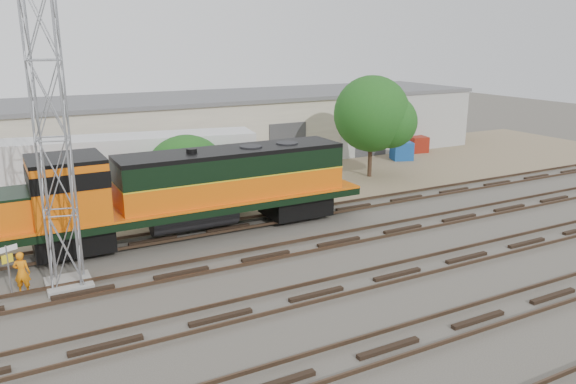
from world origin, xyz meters
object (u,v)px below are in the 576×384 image
locomotive (187,189)px  semi_trailer (139,163)px  worker (22,273)px  signal_tower (54,146)px

locomotive → semi_trailer: bearing=98.4°
worker → locomotive: bearing=-135.3°
locomotive → semi_trailer: size_ratio=1.27×
signal_tower → semi_trailer: signal_tower is taller
locomotive → worker: size_ratio=10.49×
signal_tower → semi_trailer: 11.29m
locomotive → semi_trailer: locomotive is taller
locomotive → signal_tower: size_ratio=1.53×
locomotive → signal_tower: signal_tower is taller
signal_tower → worker: 5.19m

